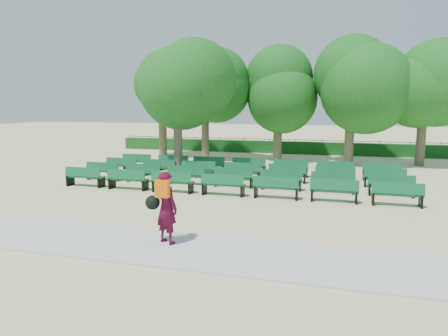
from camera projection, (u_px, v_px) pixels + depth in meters
The scene contains 9 objects.
ground at pixel (237, 190), 16.95m from camera, with size 120.00×120.00×0.00m, color beige.
paving at pixel (166, 249), 9.91m from camera, with size 30.00×2.20×0.06m, color silver.
curb at pixel (183, 234), 11.00m from camera, with size 30.00×0.12×0.10m, color silver.
hedge at pixel (281, 147), 30.20m from camera, with size 26.00×0.70×0.90m, color #144F18.
fence at pixel (282, 153), 30.65m from camera, with size 26.00×0.10×1.02m, color black, non-canonical shape.
tree_line at pixel (273, 160), 26.46m from camera, with size 21.80×6.80×7.04m, color #1B621D, non-canonical shape.
bench_array at pixel (238, 181), 18.48m from camera, with size 1.78×0.65×1.10m.
tree_among at pixel (177, 91), 19.62m from camera, with size 4.66×4.66×6.39m.
person at pixel (165, 206), 10.13m from camera, with size 0.94×0.67×1.87m.
Camera 1 is at (3.96, -16.13, 3.56)m, focal length 32.00 mm.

